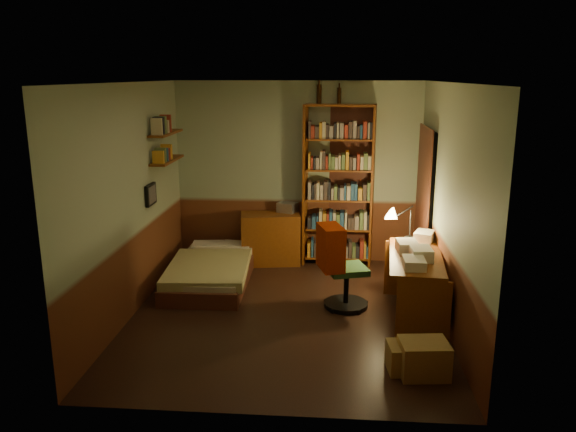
# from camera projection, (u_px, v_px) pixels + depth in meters

# --- Properties ---
(floor) EXTENTS (3.50, 4.00, 0.02)m
(floor) POSITION_uv_depth(u_px,v_px,m) (286.00, 314.00, 6.48)
(floor) COLOR black
(floor) RESTS_ON ground
(ceiling) EXTENTS (3.50, 4.00, 0.02)m
(ceiling) POSITION_uv_depth(u_px,v_px,m) (286.00, 81.00, 5.84)
(ceiling) COLOR silver
(ceiling) RESTS_ON wall_back
(wall_back) EXTENTS (3.50, 0.02, 2.60)m
(wall_back) POSITION_uv_depth(u_px,v_px,m) (298.00, 173.00, 8.10)
(wall_back) COLOR gray
(wall_back) RESTS_ON ground
(wall_left) EXTENTS (0.02, 4.00, 2.60)m
(wall_left) POSITION_uv_depth(u_px,v_px,m) (130.00, 201.00, 6.30)
(wall_left) COLOR gray
(wall_left) RESTS_ON ground
(wall_right) EXTENTS (0.02, 4.00, 2.60)m
(wall_right) POSITION_uv_depth(u_px,v_px,m) (449.00, 207.00, 6.03)
(wall_right) COLOR gray
(wall_right) RESTS_ON ground
(wall_front) EXTENTS (3.50, 0.02, 2.60)m
(wall_front) POSITION_uv_depth(u_px,v_px,m) (264.00, 264.00, 4.22)
(wall_front) COLOR gray
(wall_front) RESTS_ON ground
(doorway) EXTENTS (0.06, 0.90, 2.00)m
(doorway) POSITION_uv_depth(u_px,v_px,m) (425.00, 206.00, 7.36)
(doorway) COLOR black
(doorway) RESTS_ON ground
(door_trim) EXTENTS (0.02, 0.98, 2.08)m
(door_trim) POSITION_uv_depth(u_px,v_px,m) (422.00, 206.00, 7.36)
(door_trim) COLOR #452016
(door_trim) RESTS_ON ground
(bed) EXTENTS (0.98, 1.80, 0.53)m
(bed) POSITION_uv_depth(u_px,v_px,m) (211.00, 263.00, 7.39)
(bed) COLOR #8F915A
(bed) RESTS_ON ground
(dresser) EXTENTS (0.89, 0.53, 0.74)m
(dresser) POSITION_uv_depth(u_px,v_px,m) (271.00, 239.00, 8.12)
(dresser) COLOR #64310F
(dresser) RESTS_ON ground
(mini_stereo) EXTENTS (0.32, 0.29, 0.14)m
(mini_stereo) POSITION_uv_depth(u_px,v_px,m) (287.00, 207.00, 8.12)
(mini_stereo) COLOR #B2B2B7
(mini_stereo) RESTS_ON dresser
(bookshelf) EXTENTS (1.01, 0.43, 2.29)m
(bookshelf) POSITION_uv_depth(u_px,v_px,m) (339.00, 186.00, 7.94)
(bookshelf) COLOR #64310F
(bookshelf) RESTS_ON ground
(bottle_left) EXTENTS (0.08, 0.08, 0.26)m
(bottle_left) POSITION_uv_depth(u_px,v_px,m) (319.00, 94.00, 7.76)
(bottle_left) COLOR black
(bottle_left) RESTS_ON bookshelf
(bottle_right) EXTENTS (0.07, 0.07, 0.22)m
(bottle_right) POSITION_uv_depth(u_px,v_px,m) (339.00, 96.00, 7.74)
(bottle_right) COLOR black
(bottle_right) RESTS_ON bookshelf
(desk) EXTENTS (0.70, 1.42, 0.73)m
(desk) POSITION_uv_depth(u_px,v_px,m) (414.00, 287.00, 6.29)
(desk) COLOR #64310F
(desk) RESTS_ON ground
(paper_stack) EXTENTS (0.29, 0.34, 0.11)m
(paper_stack) POSITION_uv_depth(u_px,v_px,m) (424.00, 236.00, 6.75)
(paper_stack) COLOR silver
(paper_stack) RESTS_ON desk
(desk_lamp) EXTENTS (0.18, 0.18, 0.52)m
(desk_lamp) POSITION_uv_depth(u_px,v_px,m) (411.00, 218.00, 6.80)
(desk_lamp) COLOR black
(desk_lamp) RESTS_ON desk
(office_chair) EXTENTS (0.54, 0.51, 0.90)m
(office_chair) POSITION_uv_depth(u_px,v_px,m) (347.00, 271.00, 6.56)
(office_chair) COLOR #264E27
(office_chair) RESTS_ON ground
(red_jacket) EXTENTS (0.36, 0.48, 0.51)m
(red_jacket) POSITION_uv_depth(u_px,v_px,m) (346.00, 213.00, 6.40)
(red_jacket) COLOR #B32C04
(red_jacket) RESTS_ON office_chair
(wall_shelf_lower) EXTENTS (0.20, 0.90, 0.03)m
(wall_shelf_lower) POSITION_uv_depth(u_px,v_px,m) (167.00, 160.00, 7.28)
(wall_shelf_lower) COLOR #64310F
(wall_shelf_lower) RESTS_ON wall_left
(wall_shelf_upper) EXTENTS (0.20, 0.90, 0.03)m
(wall_shelf_upper) POSITION_uv_depth(u_px,v_px,m) (166.00, 133.00, 7.19)
(wall_shelf_upper) COLOR #64310F
(wall_shelf_upper) RESTS_ON wall_left
(framed_picture) EXTENTS (0.04, 0.32, 0.26)m
(framed_picture) POSITION_uv_depth(u_px,v_px,m) (151.00, 195.00, 6.88)
(framed_picture) COLOR black
(framed_picture) RESTS_ON wall_left
(cardboard_box_a) EXTENTS (0.47, 0.39, 0.32)m
(cardboard_box_a) POSITION_uv_depth(u_px,v_px,m) (424.00, 358.00, 5.13)
(cardboard_box_a) COLOR olive
(cardboard_box_a) RESTS_ON ground
(cardboard_box_b) EXTENTS (0.40, 0.34, 0.26)m
(cardboard_box_b) POSITION_uv_depth(u_px,v_px,m) (408.00, 357.00, 5.21)
(cardboard_box_b) COLOR olive
(cardboard_box_b) RESTS_ON ground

